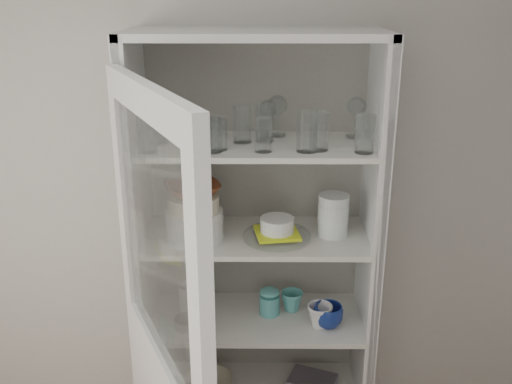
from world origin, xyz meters
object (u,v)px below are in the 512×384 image
at_px(goblet_2, 277,114).
at_px(plate_stack_back, 194,219).
at_px(plate_stack_front, 194,225).
at_px(pantry_cabinet, 256,292).
at_px(white_ramekin, 277,225).
at_px(yellow_trivet, 277,233).
at_px(measuring_cups, 187,323).
at_px(goblet_0, 166,118).
at_px(mug_white, 320,316).
at_px(grey_bowl_stack, 333,215).
at_px(goblet_1, 268,116).
at_px(white_canister, 190,296).
at_px(glass_platter, 277,236).
at_px(mug_blue, 328,316).
at_px(mug_teal, 292,301).
at_px(teal_jar, 269,303).
at_px(goblet_3, 356,115).
at_px(terracotta_bowl, 193,189).
at_px(cream_bowl, 193,203).
at_px(tin_box, 312,383).

bearing_deg(goblet_2, plate_stack_back, -177.03).
xyz_separation_m(plate_stack_front, plate_stack_back, (-0.02, 0.14, -0.03)).
xyz_separation_m(pantry_cabinet, white_ramekin, (0.09, -0.11, 0.38)).
relative_size(yellow_trivet, measuring_cups, 1.64).
height_order(goblet_0, mug_white, goblet_0).
bearing_deg(grey_bowl_stack, goblet_1, 153.93).
bearing_deg(plate_stack_front, white_canister, 113.13).
distance_m(glass_platter, mug_blue, 0.42).
height_order(plate_stack_front, measuring_cups, plate_stack_front).
relative_size(goblet_1, white_canister, 1.33).
relative_size(mug_blue, mug_teal, 1.29).
height_order(plate_stack_front, teal_jar, plate_stack_front).
height_order(goblet_3, white_ramekin, goblet_3).
height_order(grey_bowl_stack, mug_blue, grey_bowl_stack).
height_order(goblet_1, terracotta_bowl, goblet_1).
distance_m(plate_stack_back, mug_teal, 0.58).
relative_size(pantry_cabinet, terracotta_bowl, 9.62).
height_order(goblet_0, yellow_trivet, goblet_0).
height_order(plate_stack_front, glass_platter, plate_stack_front).
bearing_deg(goblet_3, mug_white, -127.22).
relative_size(grey_bowl_stack, mug_blue, 1.40).
relative_size(plate_stack_front, teal_jar, 2.20).
bearing_deg(goblet_0, teal_jar, -9.34).
height_order(cream_bowl, teal_jar, cream_bowl).
bearing_deg(teal_jar, terracotta_bowl, -168.27).
height_order(grey_bowl_stack, tin_box, grey_bowl_stack).
bearing_deg(white_canister, tin_box, -5.89).
xyz_separation_m(goblet_3, measuring_cups, (-0.71, -0.19, -0.87)).
relative_size(goblet_1, glass_platter, 0.57).
relative_size(goblet_2, cream_bowl, 0.90).
bearing_deg(glass_platter, mug_white, -12.90).
height_order(goblet_0, plate_stack_back, goblet_0).
bearing_deg(plate_stack_back, goblet_3, -0.05).
xyz_separation_m(goblet_1, white_ramekin, (0.04, -0.17, -0.42)).
relative_size(cream_bowl, grey_bowl_stack, 1.17).
bearing_deg(glass_platter, plate_stack_front, -178.24).
bearing_deg(plate_stack_back, mug_white, -17.75).
xyz_separation_m(plate_stack_back, grey_bowl_stack, (0.60, -0.10, 0.06)).
xyz_separation_m(goblet_0, white_canister, (0.07, -0.03, -0.82)).
relative_size(terracotta_bowl, teal_jar, 2.00).
xyz_separation_m(yellow_trivet, mug_blue, (0.22, -0.04, -0.37)).
bearing_deg(tin_box, goblet_2, 147.61).
xyz_separation_m(goblet_0, goblet_2, (0.46, 0.03, 0.01)).
distance_m(plate_stack_back, mug_white, 0.69).
bearing_deg(pantry_cabinet, mug_white, -28.50).
bearing_deg(white_canister, cream_bowl, -66.87).
distance_m(pantry_cabinet, grey_bowl_stack, 0.53).
bearing_deg(measuring_cups, mug_teal, 17.26).
xyz_separation_m(terracotta_bowl, teal_jar, (0.32, 0.07, -0.56)).
distance_m(white_ramekin, white_canister, 0.57).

